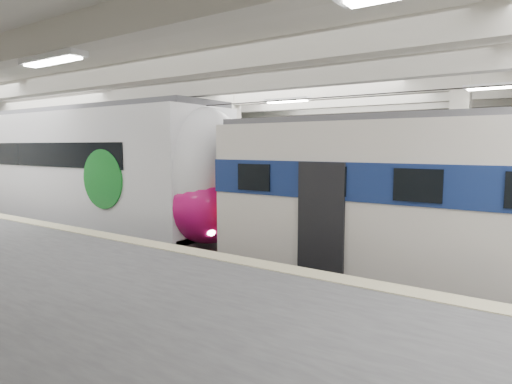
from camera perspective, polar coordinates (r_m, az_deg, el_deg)
The scene contains 4 objects.
station_hall at distance 11.03m, azimuth -5.64°, elevation 4.99°, with size 36.00×24.00×5.75m.
modern_emu at distance 17.67m, azimuth -20.50°, elevation 2.35°, with size 15.45×3.19×4.90m.
older_rer at distance 10.37m, azimuth 27.65°, elevation -1.59°, with size 12.56×2.77×4.18m.
far_train at distance 21.80m, azimuth -9.68°, elevation 2.70°, with size 13.19×3.34×4.21m.
Camera 1 is at (7.04, -10.23, 3.47)m, focal length 30.00 mm.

